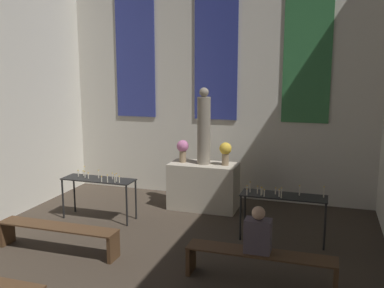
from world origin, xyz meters
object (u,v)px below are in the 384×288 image
object	(u,v)px
person_seated	(258,233)
pew_back_left	(58,233)
statue	(204,128)
pew_back_right	(260,260)
candle_rack_left	(99,184)
candle_rack_right	(283,201)
altar	(204,186)
flower_vase_left	(183,148)
flower_vase_right	(225,151)

from	to	relation	value
person_seated	pew_back_left	bearing A→B (deg)	180.00
statue	pew_back_right	distance (m)	3.55
candle_rack_left	person_seated	world-z (taller)	person_seated
pew_back_left	candle_rack_right	bearing A→B (deg)	24.84
altar	flower_vase_left	world-z (taller)	flower_vase_left
altar	pew_back_right	world-z (taller)	altar
candle_rack_right	pew_back_left	distance (m)	3.78
altar	candle_rack_right	world-z (taller)	candle_rack_right
altar	flower_vase_left	bearing A→B (deg)	-180.00
candle_rack_right	flower_vase_left	bearing A→B (deg)	150.96
flower_vase_left	pew_back_left	size ratio (longest dim) A/B	0.23
candle_rack_right	person_seated	world-z (taller)	person_seated
altar	flower_vase_left	xyz separation A→B (m)	(-0.46, -0.00, 0.78)
pew_back_left	person_seated	world-z (taller)	person_seated
candle_rack_left	candle_rack_right	bearing A→B (deg)	-0.03
candle_rack_right	flower_vase_right	bearing A→B (deg)	136.52
altar	pew_back_right	bearing A→B (deg)	-59.86
altar	candle_rack_left	xyz separation A→B (m)	(-1.78, -1.24, 0.23)
flower_vase_right	candle_rack_right	world-z (taller)	flower_vase_right
altar	flower_vase_right	xyz separation A→B (m)	(0.46, -0.00, 0.78)
flower_vase_left	person_seated	world-z (taller)	flower_vase_left
flower_vase_right	pew_back_left	xyz separation A→B (m)	(-2.10, -2.82, -0.94)
flower_vase_right	candle_rack_left	bearing A→B (deg)	-151.07
flower_vase_left	person_seated	bearing A→B (deg)	-53.82
altar	pew_back_left	xyz separation A→B (m)	(-1.64, -2.82, -0.16)
altar	candle_rack_left	distance (m)	2.18
altar	candle_rack_left	size ratio (longest dim) A/B	0.98
pew_back_left	statue	bearing A→B (deg)	59.86
statue	flower_vase_left	bearing A→B (deg)	-180.00
statue	flower_vase_left	distance (m)	0.65
pew_back_right	person_seated	distance (m)	0.40
pew_back_left	pew_back_right	size ratio (longest dim) A/B	1.00
statue	candle_rack_left	xyz separation A→B (m)	(-1.78, -1.24, -1.00)
flower_vase_right	pew_back_right	world-z (taller)	flower_vase_right
altar	candle_rack_right	xyz separation A→B (m)	(1.77, -1.24, 0.23)
flower_vase_left	candle_rack_left	distance (m)	1.89
candle_rack_left	candle_rack_right	xyz separation A→B (m)	(3.55, -0.00, 0.00)
candle_rack_left	candle_rack_right	world-z (taller)	candle_rack_right
flower_vase_left	flower_vase_right	size ratio (longest dim) A/B	1.00
altar	candle_rack_right	bearing A→B (deg)	-35.01
candle_rack_left	pew_back_left	world-z (taller)	candle_rack_left
statue	flower_vase_right	size ratio (longest dim) A/B	3.33
altar	person_seated	xyz separation A→B (m)	(1.60, -2.82, 0.24)
flower_vase_right	candle_rack_right	bearing A→B (deg)	-43.48
candle_rack_left	person_seated	distance (m)	3.73
person_seated	flower_vase_right	bearing A→B (deg)	111.94
candle_rack_right	pew_back_right	distance (m)	1.63
flower_vase_left	flower_vase_right	world-z (taller)	same
candle_rack_left	pew_back_left	size ratio (longest dim) A/B	0.70
flower_vase_right	pew_back_right	bearing A→B (deg)	-67.40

